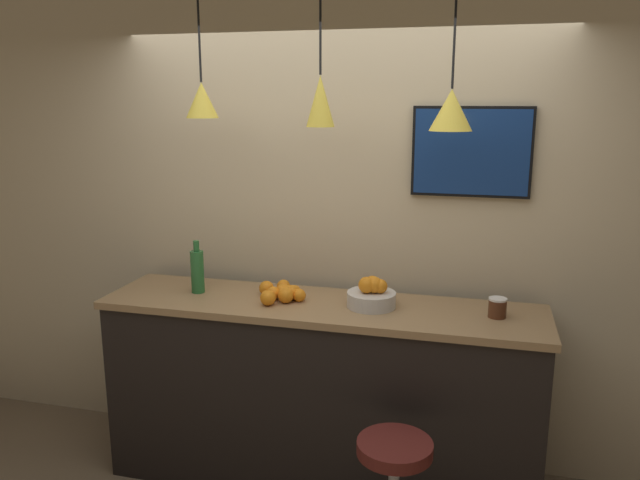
{
  "coord_description": "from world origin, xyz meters",
  "views": [
    {
      "loc": [
        0.8,
        -2.37,
        2.14
      ],
      "look_at": [
        0.0,
        0.72,
        1.41
      ],
      "focal_mm": 35.0,
      "sensor_mm": 36.0,
      "label": 1
    }
  ],
  "objects": [
    {
      "name": "fruit_bowl",
      "position": [
        0.28,
        0.73,
        1.13
      ],
      "size": [
        0.26,
        0.26,
        0.17
      ],
      "color": "beige",
      "rests_on": "service_counter"
    },
    {
      "name": "service_counter",
      "position": [
        0.0,
        0.72,
        0.53
      ],
      "size": [
        2.38,
        0.58,
        1.06
      ],
      "color": "black",
      "rests_on": "ground_plane"
    },
    {
      "name": "pendant_lamp_right",
      "position": [
        0.64,
        0.72,
        2.08
      ],
      "size": [
        0.21,
        0.21,
        0.82
      ],
      "color": "black"
    },
    {
      "name": "pendant_lamp_middle",
      "position": [
        0.0,
        0.72,
        2.13
      ],
      "size": [
        0.14,
        0.14,
        0.81
      ],
      "color": "black"
    },
    {
      "name": "back_wall",
      "position": [
        0.0,
        1.12,
        1.45
      ],
      "size": [
        8.0,
        0.06,
        2.9
      ],
      "color": "beige",
      "rests_on": "ground_plane"
    },
    {
      "name": "mounted_tv",
      "position": [
        0.74,
        1.06,
        1.86
      ],
      "size": [
        0.63,
        0.04,
        0.48
      ],
      "color": "black"
    },
    {
      "name": "spread_jar",
      "position": [
        0.92,
        0.73,
        1.11
      ],
      "size": [
        0.09,
        0.09,
        0.1
      ],
      "color": "#562D19",
      "rests_on": "service_counter"
    },
    {
      "name": "pendant_lamp_left",
      "position": [
        -0.64,
        0.72,
        2.13
      ],
      "size": [
        0.17,
        0.17,
        0.77
      ],
      "color": "black"
    },
    {
      "name": "juice_bottle",
      "position": [
        -0.72,
        0.73,
        1.19
      ],
      "size": [
        0.07,
        0.07,
        0.3
      ],
      "color": "#286B33",
      "rests_on": "service_counter"
    },
    {
      "name": "orange_pile",
      "position": [
        -0.21,
        0.73,
        1.1
      ],
      "size": [
        0.29,
        0.31,
        0.09
      ],
      "color": "orange",
      "rests_on": "service_counter"
    }
  ]
}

